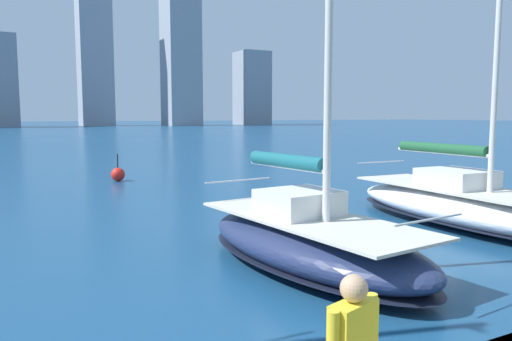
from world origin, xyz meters
name	(u,v)px	position (x,y,z in m)	size (l,w,h in m)	color
city_skyline	(34,60)	(-7.74, -160.35, 19.60)	(171.11, 23.00, 49.47)	#9096A0
sailboat_forest	(469,204)	(-8.00, -7.73, 0.66)	(3.15, 9.14, 12.55)	white
sailboat_teal	(309,238)	(-1.30, -6.45, 0.68)	(3.32, 6.91, 10.98)	navy
channel_buoy	(118,174)	(-0.92, -23.27, 0.36)	(0.70, 0.70, 1.40)	red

